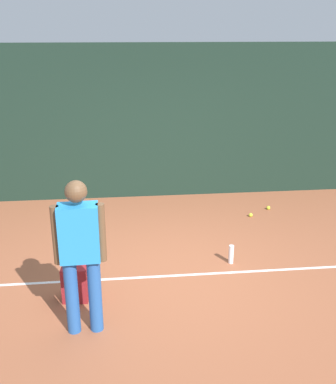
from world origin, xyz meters
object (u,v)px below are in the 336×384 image
object	(u,v)px
tennis_player	(80,250)
water_bottle	(231,254)
tennis_ball_by_fence	(268,208)
backpack	(75,284)
tennis_racket	(95,253)
tennis_ball_near_player	(251,215)

from	to	relation	value
tennis_player	water_bottle	distance (m)	2.44
tennis_ball_by_fence	backpack	bearing A→B (deg)	-141.59
backpack	tennis_ball_by_fence	xyz separation A→B (m)	(3.19, 2.53, -0.18)
tennis_player	tennis_racket	distance (m)	1.99
water_bottle	tennis_ball_near_player	bearing A→B (deg)	65.13
tennis_player	tennis_ball_near_player	distance (m)	3.99
tennis_player	backpack	size ratio (longest dim) A/B	3.86
tennis_ball_by_fence	water_bottle	bearing A→B (deg)	-121.42
tennis_racket	tennis_ball_by_fence	bearing A→B (deg)	113.98
tennis_ball_by_fence	water_bottle	xyz separation A→B (m)	(-1.13, -1.85, 0.10)
tennis_racket	water_bottle	bearing A→B (deg)	75.39
tennis_player	tennis_racket	world-z (taller)	tennis_player
tennis_ball_near_player	backpack	bearing A→B (deg)	-141.18
tennis_ball_near_player	tennis_racket	bearing A→B (deg)	-156.99
backpack	water_bottle	size ratio (longest dim) A/B	1.65
backpack	water_bottle	distance (m)	2.16
tennis_ball_by_fence	tennis_ball_near_player	bearing A→B (deg)	-144.53
backpack	water_bottle	bearing A→B (deg)	-157.61
backpack	tennis_ball_near_player	xyz separation A→B (m)	(2.78, 2.24, -0.18)
water_bottle	tennis_ball_by_fence	bearing A→B (deg)	58.58
tennis_ball_near_player	water_bottle	distance (m)	1.73
tennis_ball_near_player	tennis_ball_by_fence	world-z (taller)	same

